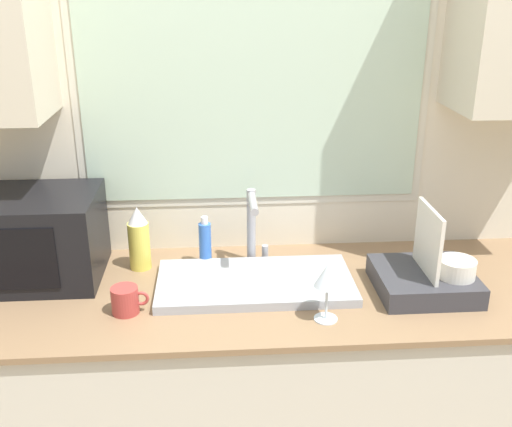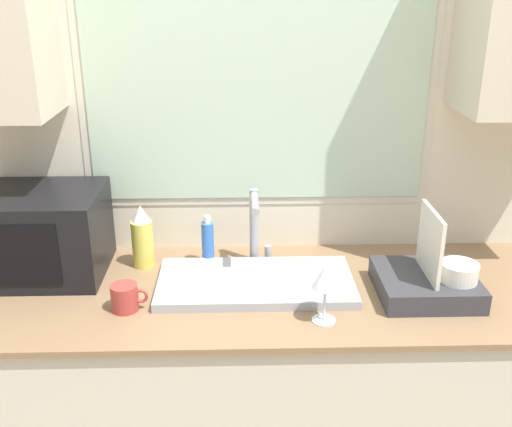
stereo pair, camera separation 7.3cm
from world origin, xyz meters
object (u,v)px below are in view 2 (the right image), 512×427
Objects in this scene: faucet at (255,222)px; spray_bottle at (142,237)px; mug_near_sink at (125,297)px; microwave at (43,233)px; wine_glass at (326,278)px; dish_rack at (429,280)px; soap_bottle at (208,242)px.

faucet is 1.20× the size of spray_bottle.
microwave is at bearing 139.90° from mug_near_sink.
wine_glass is at bearing -20.78° from microwave.
microwave is at bearing -172.65° from spray_bottle.
dish_rack is 1.69× the size of soap_bottle.
faucet is 0.73m from microwave.
dish_rack reaches higher than faucet.
soap_bottle is at bearing 161.09° from dish_rack.
spray_bottle is 0.32m from mug_near_sink.
mug_near_sink is 0.62× the size of wine_glass.
dish_rack is 0.40m from wine_glass.
spray_bottle is at bearing 7.35° from microwave.
faucet is 1.49× the size of soap_bottle.
microwave is 2.21× the size of soap_bottle.
wine_glass is at bearing -7.82° from mug_near_sink.
mug_near_sink is at bearing 172.18° from wine_glass.
spray_bottle is (-0.96, 0.24, 0.06)m from dish_rack.
spray_bottle is 1.23× the size of wine_glass.
soap_bottle is (-0.17, 0.01, -0.08)m from faucet.
dish_rack is 0.99m from spray_bottle.
dish_rack is at bearing 22.77° from wine_glass.
dish_rack is (0.56, -0.24, -0.11)m from faucet.
dish_rack reaches higher than mug_near_sink.
faucet is at bearing -0.22° from spray_bottle.
soap_bottle is at bearing 132.24° from wine_glass.
microwave is (-0.73, -0.04, -0.02)m from faucet.
microwave is 1.31m from dish_rack.
spray_bottle is (0.33, 0.04, -0.04)m from microwave.
mug_near_sink is 0.62m from wine_glass.
faucet is at bearing 116.46° from wine_glass.
soap_bottle is (-0.73, 0.25, 0.03)m from dish_rack.
faucet reaches higher than wine_glass.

